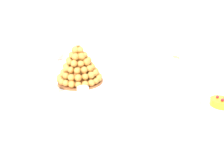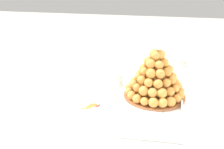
{
  "view_description": "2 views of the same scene",
  "coord_description": "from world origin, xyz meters",
  "px_view_note": "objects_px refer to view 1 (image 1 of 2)",
  "views": [
    {
      "loc": [
        0.18,
        -1.04,
        1.25
      ],
      "look_at": [
        0.01,
        -0.04,
        0.87
      ],
      "focal_mm": 37.03,
      "sensor_mm": 36.0,
      "label": 1
    },
    {
      "loc": [
        0.88,
        0.14,
        1.3
      ],
      "look_at": [
        -0.17,
        -0.04,
        0.85
      ],
      "focal_mm": 44.38,
      "sensor_mm": 36.0,
      "label": 2
    }
  ],
  "objects_px": {
    "fruit_tart_plate": "(221,104)",
    "serving_tray": "(72,88)",
    "creme_brulee_ramekin": "(41,81)",
    "croquembouche": "(79,66)",
    "dessert_cup_mid_left": "(52,89)",
    "wine_glass": "(58,55)",
    "dessert_cup_mid_right": "(115,95)",
    "macaron_goblet": "(173,74)",
    "dessert_cup_left": "(19,88)",
    "dessert_cup_centre": "(83,92)"
  },
  "relations": [
    {
      "from": "dessert_cup_mid_left",
      "to": "creme_brulee_ramekin",
      "type": "relative_size",
      "value": 0.65
    },
    {
      "from": "dessert_cup_mid_left",
      "to": "dessert_cup_mid_right",
      "type": "height_order",
      "value": "dessert_cup_mid_left"
    },
    {
      "from": "fruit_tart_plate",
      "to": "dessert_cup_centre",
      "type": "bearing_deg",
      "value": -178.32
    },
    {
      "from": "fruit_tart_plate",
      "to": "serving_tray",
      "type": "bearing_deg",
      "value": 174.11
    },
    {
      "from": "creme_brulee_ramekin",
      "to": "fruit_tart_plate",
      "type": "xyz_separation_m",
      "value": [
        0.93,
        -0.12,
        -0.01
      ]
    },
    {
      "from": "dessert_cup_centre",
      "to": "fruit_tart_plate",
      "type": "xyz_separation_m",
      "value": [
        0.65,
        0.02,
        -0.02
      ]
    },
    {
      "from": "wine_glass",
      "to": "fruit_tart_plate",
      "type": "bearing_deg",
      "value": -18.61
    },
    {
      "from": "dessert_cup_left",
      "to": "dessert_cup_mid_right",
      "type": "xyz_separation_m",
      "value": [
        0.5,
        -0.0,
        0.0
      ]
    },
    {
      "from": "croquembouche",
      "to": "creme_brulee_ramekin",
      "type": "distance_m",
      "value": 0.23
    },
    {
      "from": "dessert_cup_left",
      "to": "wine_glass",
      "type": "bearing_deg",
      "value": 74.53
    },
    {
      "from": "serving_tray",
      "to": "macaron_goblet",
      "type": "bearing_deg",
      "value": -7.16
    },
    {
      "from": "croquembouche",
      "to": "wine_glass",
      "type": "distance_m",
      "value": 0.22
    },
    {
      "from": "serving_tray",
      "to": "dessert_cup_centre",
      "type": "bearing_deg",
      "value": -47.04
    },
    {
      "from": "dessert_cup_mid_left",
      "to": "serving_tray",
      "type": "bearing_deg",
      "value": 50.72
    },
    {
      "from": "dessert_cup_left",
      "to": "fruit_tart_plate",
      "type": "height_order",
      "value": "dessert_cup_left"
    },
    {
      "from": "croquembouche",
      "to": "dessert_cup_mid_left",
      "type": "distance_m",
      "value": 0.21
    },
    {
      "from": "dessert_cup_mid_left",
      "to": "wine_glass",
      "type": "height_order",
      "value": "wine_glass"
    },
    {
      "from": "fruit_tart_plate",
      "to": "dessert_cup_left",
      "type": "bearing_deg",
      "value": -178.58
    },
    {
      "from": "creme_brulee_ramekin",
      "to": "croquembouche",
      "type": "bearing_deg",
      "value": 13.06
    },
    {
      "from": "dessert_cup_centre",
      "to": "creme_brulee_ramekin",
      "type": "xyz_separation_m",
      "value": [
        -0.29,
        0.14,
        -0.01
      ]
    },
    {
      "from": "dessert_cup_centre",
      "to": "dessert_cup_mid_right",
      "type": "distance_m",
      "value": 0.16
    },
    {
      "from": "croquembouche",
      "to": "macaron_goblet",
      "type": "relative_size",
      "value": 1.12
    },
    {
      "from": "dessert_cup_left",
      "to": "dessert_cup_centre",
      "type": "distance_m",
      "value": 0.34
    },
    {
      "from": "dessert_cup_centre",
      "to": "macaron_goblet",
      "type": "xyz_separation_m",
      "value": [
        0.42,
        0.03,
        0.11
      ]
    },
    {
      "from": "dessert_cup_mid_right",
      "to": "macaron_goblet",
      "type": "distance_m",
      "value": 0.28
    },
    {
      "from": "croquembouche",
      "to": "fruit_tart_plate",
      "type": "bearing_deg",
      "value": -13.02
    },
    {
      "from": "fruit_tart_plate",
      "to": "wine_glass",
      "type": "height_order",
      "value": "wine_glass"
    },
    {
      "from": "creme_brulee_ramekin",
      "to": "dessert_cup_mid_left",
      "type": "bearing_deg",
      "value": -46.81
    },
    {
      "from": "macaron_goblet",
      "to": "wine_glass",
      "type": "distance_m",
      "value": 0.73
    },
    {
      "from": "dessert_cup_left",
      "to": "dessert_cup_mid_left",
      "type": "xyz_separation_m",
      "value": [
        0.18,
        0.01,
        0.0
      ]
    },
    {
      "from": "creme_brulee_ramekin",
      "to": "wine_glass",
      "type": "bearing_deg",
      "value": 78.72
    },
    {
      "from": "serving_tray",
      "to": "croquembouche",
      "type": "xyz_separation_m",
      "value": [
        0.01,
        0.09,
        0.1
      ]
    },
    {
      "from": "dessert_cup_centre",
      "to": "creme_brulee_ramekin",
      "type": "height_order",
      "value": "dessert_cup_centre"
    },
    {
      "from": "wine_glass",
      "to": "creme_brulee_ramekin",
      "type": "bearing_deg",
      "value": -101.28
    },
    {
      "from": "serving_tray",
      "to": "dessert_cup_centre",
      "type": "xyz_separation_m",
      "value": [
        0.09,
        -0.09,
        0.03
      ]
    },
    {
      "from": "dessert_cup_mid_left",
      "to": "macaron_goblet",
      "type": "relative_size",
      "value": 0.26
    },
    {
      "from": "dessert_cup_mid_left",
      "to": "dessert_cup_mid_right",
      "type": "xyz_separation_m",
      "value": [
        0.32,
        -0.01,
        -0.0
      ]
    },
    {
      "from": "dessert_cup_mid_right",
      "to": "dessert_cup_left",
      "type": "bearing_deg",
      "value": 179.71
    },
    {
      "from": "croquembouche",
      "to": "serving_tray",
      "type": "bearing_deg",
      "value": -98.72
    },
    {
      "from": "dessert_cup_mid_left",
      "to": "fruit_tart_plate",
      "type": "bearing_deg",
      "value": 1.03
    },
    {
      "from": "dessert_cup_left",
      "to": "croquembouche",
      "type": "bearing_deg",
      "value": 35.76
    },
    {
      "from": "dessert_cup_mid_right",
      "to": "creme_brulee_ramekin",
      "type": "height_order",
      "value": "dessert_cup_mid_right"
    },
    {
      "from": "croquembouche",
      "to": "dessert_cup_mid_left",
      "type": "xyz_separation_m",
      "value": [
        -0.09,
        -0.18,
        -0.07
      ]
    },
    {
      "from": "serving_tray",
      "to": "macaron_goblet",
      "type": "distance_m",
      "value": 0.53
    },
    {
      "from": "serving_tray",
      "to": "creme_brulee_ramekin",
      "type": "distance_m",
      "value": 0.2
    },
    {
      "from": "croquembouche",
      "to": "dessert_cup_centre",
      "type": "xyz_separation_m",
      "value": [
        0.07,
        -0.19,
        -0.07
      ]
    },
    {
      "from": "croquembouche",
      "to": "dessert_cup_left",
      "type": "height_order",
      "value": "croquembouche"
    },
    {
      "from": "serving_tray",
      "to": "dessert_cup_mid_right",
      "type": "distance_m",
      "value": 0.27
    },
    {
      "from": "dessert_cup_mid_right",
      "to": "creme_brulee_ramekin",
      "type": "xyz_separation_m",
      "value": [
        -0.45,
        0.14,
        -0.01
      ]
    },
    {
      "from": "creme_brulee_ramekin",
      "to": "serving_tray",
      "type": "bearing_deg",
      "value": -11.91
    }
  ]
}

